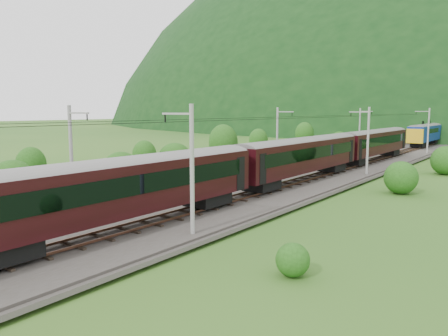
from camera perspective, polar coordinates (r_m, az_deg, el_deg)
The scene contains 14 objects.
ground at distance 31.83m, azimuth -12.66°, elevation -7.02°, with size 600.00×600.00×0.00m, color #28571B.
railbed at distance 38.85m, azimuth -1.39°, elevation -3.96°, with size 14.00×220.00×0.30m, color #38332D.
track_left at distance 40.31m, azimuth -4.08°, elevation -3.24°, with size 2.40×220.00×0.27m.
track_right at distance 37.40m, azimuth 1.51°, elevation -4.07°, with size 2.40×220.00×0.27m.
catenary_left at distance 59.90m, azimuth 7.02°, elevation 4.24°, with size 2.54×192.28×8.00m.
catenary_right at distance 54.88m, azimuth 18.21°, elevation 3.62°, with size 2.54×192.28×8.00m.
overhead_wires at distance 38.08m, azimuth -1.43°, elevation 6.34°, with size 4.83×198.00×0.03m.
mountain_ridge at distance 350.74m, azimuth 12.63°, elevation 6.09°, with size 336.00×280.00×132.00m, color black.
train at distance 47.53m, azimuth 10.20°, elevation 2.34°, with size 3.13×127.25×5.46m.
hazard_post_near at distance 68.11m, azimuth 16.35°, elevation 1.53°, with size 0.17×0.17×1.64m, color red.
hazard_post_far at distance 60.59m, azimuth 13.88°, elevation 0.88°, with size 0.17×0.17×1.59m, color red.
signal at distance 72.31m, azimuth 13.62°, elevation 2.30°, with size 0.23×0.23×2.12m.
vegetation_left at distance 52.81m, azimuth -8.96°, elevation 1.52°, with size 11.45×148.96×6.66m.
vegetation_right at distance 38.33m, azimuth 19.76°, elevation -2.70°, with size 5.60×101.59×3.21m.
Camera 1 is at (23.51, -19.94, 7.91)m, focal length 35.00 mm.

